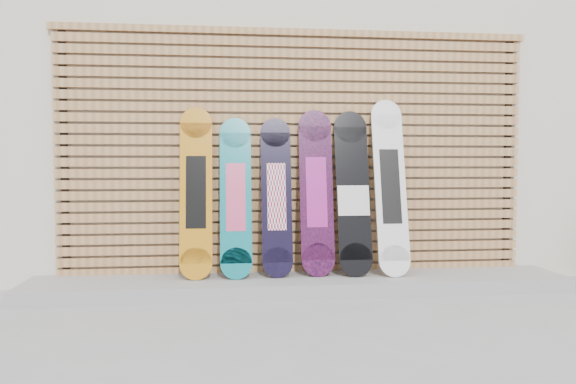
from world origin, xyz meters
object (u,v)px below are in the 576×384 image
at_px(snowboard_3, 316,192).
at_px(snowboard_0, 196,192).
at_px(snowboard_4, 353,194).
at_px(snowboard_1, 236,197).
at_px(snowboard_5, 390,186).
at_px(snowboard_2, 276,197).

bearing_deg(snowboard_3, snowboard_0, -179.44).
distance_m(snowboard_0, snowboard_4, 1.37).
distance_m(snowboard_1, snowboard_4, 1.03).
relative_size(snowboard_3, snowboard_5, 0.94).
bearing_deg(snowboard_3, snowboard_5, -3.84).
bearing_deg(snowboard_1, snowboard_2, 2.30).
distance_m(snowboard_0, snowboard_2, 0.69).
xyz_separation_m(snowboard_1, snowboard_5, (1.36, -0.03, 0.09)).
height_order(snowboard_0, snowboard_3, snowboard_0).
xyz_separation_m(snowboard_0, snowboard_4, (1.37, -0.02, -0.02)).
height_order(snowboard_1, snowboard_2, same).
relative_size(snowboard_1, snowboard_4, 0.95).
distance_m(snowboard_1, snowboard_2, 0.35).
bearing_deg(snowboard_0, snowboard_1, -1.43).
xyz_separation_m(snowboard_3, snowboard_4, (0.32, -0.03, -0.01)).
bearing_deg(snowboard_2, snowboard_0, -179.52).
xyz_separation_m(snowboard_0, snowboard_2, (0.69, 0.01, -0.04)).
bearing_deg(snowboard_1, snowboard_0, 178.57).
relative_size(snowboard_1, snowboard_2, 1.00).
relative_size(snowboard_0, snowboard_5, 0.94).
xyz_separation_m(snowboard_1, snowboard_2, (0.35, 0.01, 0.00)).
xyz_separation_m(snowboard_1, snowboard_4, (1.03, -0.01, 0.02)).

